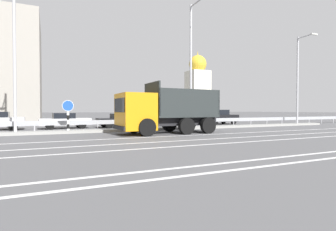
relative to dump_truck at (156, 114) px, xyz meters
The scene contains 18 objects.
ground_plane 2.72m from the dump_truck, 14.34° to the left, with size 320.00×320.00×0.00m, color #565659.
lane_strip_0 2.37m from the dump_truck, 63.05° to the right, with size 61.35×0.16×0.01m, color silver.
lane_strip_1 4.31m from the dump_truck, 77.29° to the right, with size 61.35×0.16×0.01m, color silver.
lane_strip_2 5.98m from the dump_truck, 81.07° to the right, with size 61.35×0.16×0.01m, color silver.
lane_strip_3 9.51m from the dump_truck, 84.49° to the right, with size 61.35×0.16×0.01m, color silver.
lane_strip_4 10.31m from the dump_truck, 84.92° to the right, with size 61.35×0.16×0.01m, color silver.
median_island 3.90m from the dump_truck, 51.17° to the left, with size 33.74×1.10×0.18m, color gray.
median_guardrail 4.93m from the dump_truck, 61.46° to the left, with size 61.35×0.09×0.78m.
dump_truck is the anchor object (origin of this frame).
median_road_sign 5.84m from the dump_truck, 150.30° to the left, with size 0.72×0.16×2.17m.
street_lamp_1 9.75m from the dump_truck, 160.51° to the left, with size 0.70×1.81×10.92m.
street_lamp_2 6.50m from the dump_truck, 32.50° to the left, with size 0.70×2.47×9.92m.
street_lamp_3 17.04m from the dump_truck, ahead, with size 0.71×2.07×8.80m.
parked_car_3 9.18m from the dump_truck, 122.96° to the left, with size 4.03×2.01×1.28m.
parked_car_4 7.30m from the dump_truck, 93.59° to the left, with size 3.98×2.03×1.21m.
parked_car_5 9.05m from the dump_truck, 57.21° to the left, with size 3.98×2.27×1.50m.
parked_car_6 12.91m from the dump_truck, 36.05° to the left, with size 4.01×2.02×1.55m.
church_tower 32.33m from the dump_truck, 53.92° to the left, with size 3.60×3.60×12.45m.
Camera 1 is at (-8.67, -16.08, 1.53)m, focal length 28.00 mm.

